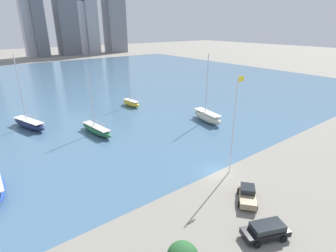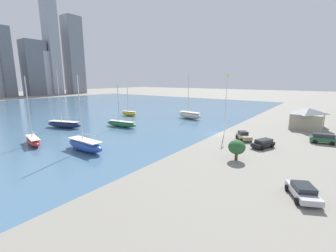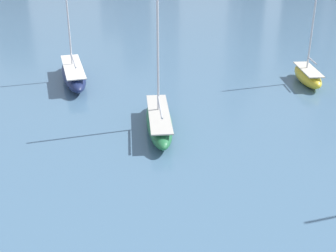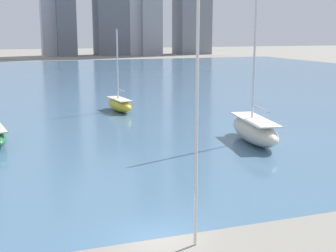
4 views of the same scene
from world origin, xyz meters
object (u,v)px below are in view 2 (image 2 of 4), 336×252
flag_pole (226,102)px  parked_suv_green (323,138)px  parked_sedan_silver (303,191)px  sailboat_blue (85,145)px  sailboat_green (121,124)px  sailboat_navy (64,124)px  parked_pickup_tan (244,136)px  sailboat_yellow (129,113)px  parked_wagon_black (263,143)px  sailboat_cream (190,115)px  boat_shed (308,118)px  sailboat_red (33,140)px

flag_pole → parked_suv_green: (3.18, -18.92, -6.31)m
parked_suv_green → parked_sedan_silver: parked_suv_green is taller
sailboat_blue → sailboat_green: size_ratio=1.17×
sailboat_navy → parked_suv_green: (21.83, -54.85, 0.08)m
flag_pole → parked_pickup_tan: bearing=-121.9°
sailboat_yellow → parked_sedan_silver: sailboat_yellow is taller
sailboat_green → sailboat_navy: 14.59m
sailboat_navy → parked_wagon_black: size_ratio=2.92×
sailboat_green → sailboat_navy: bearing=123.3°
flag_pole → sailboat_cream: size_ratio=0.97×
parked_suv_green → parked_wagon_black: size_ratio=0.96×
boat_shed → sailboat_navy: sailboat_navy is taller
sailboat_yellow → sailboat_red: bearing=-170.1°
sailboat_red → parked_pickup_tan: size_ratio=2.88×
sailboat_yellow → sailboat_navy: 24.03m
sailboat_blue → parked_suv_green: bearing=-46.6°
sailboat_cream → parked_wagon_black: (-19.40, -27.01, -0.28)m
sailboat_green → sailboat_red: sailboat_red is taller
sailboat_navy → parked_pickup_tan: bearing=-88.3°
sailboat_yellow → parked_suv_green: size_ratio=2.09×
sailboat_red → sailboat_navy: (11.92, 9.96, 0.09)m
sailboat_yellow → sailboat_red: 37.51m
sailboat_red → parked_suv_green: sailboat_red is taller
sailboat_navy → parked_suv_green: 59.04m
sailboat_blue → parked_wagon_black: 31.96m
sailboat_yellow → boat_shed: bearing=-82.7°
boat_shed → parked_pickup_tan: boat_shed is taller
sailboat_yellow → sailboat_cream: bearing=-76.6°
sailboat_green → parked_wagon_black: (2.32, -35.08, 0.00)m
flag_pole → parked_pickup_tan: flag_pole is taller
boat_shed → parked_wagon_black: 25.59m
sailboat_navy → parked_suv_green: sailboat_navy is taller
sailboat_blue → sailboat_green: bearing=31.4°
boat_shed → parked_suv_green: 15.72m
sailboat_red → parked_sedan_silver: 44.60m
sailboat_green → sailboat_navy: size_ratio=0.78×
sailboat_cream → sailboat_red: bearing=177.3°
sailboat_cream → parked_sedan_silver: 49.97m
sailboat_cream → sailboat_navy: sailboat_navy is taller
flag_pole → parked_wagon_black: 13.83m
flag_pole → sailboat_green: 27.31m
flag_pole → sailboat_yellow: 37.68m
sailboat_blue → sailboat_green: (17.90, 10.33, -0.23)m
parked_sedan_silver → parked_wagon_black: size_ratio=1.03×
boat_shed → sailboat_navy: (-36.97, 50.89, -1.58)m
sailboat_red → parked_suv_green: (33.75, -44.89, 0.17)m
flag_pole → sailboat_yellow: size_ratio=1.39×
sailboat_red → sailboat_yellow: bearing=30.4°
sailboat_blue → parked_pickup_tan: 30.96m
sailboat_red → sailboat_navy: size_ratio=0.90×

